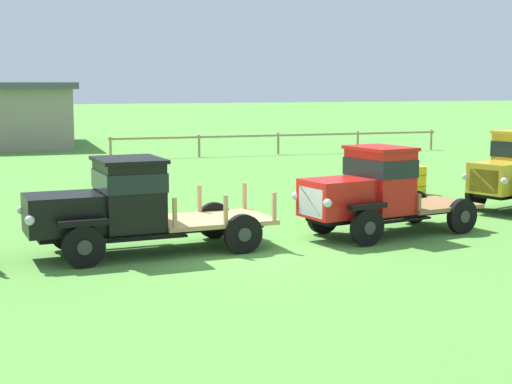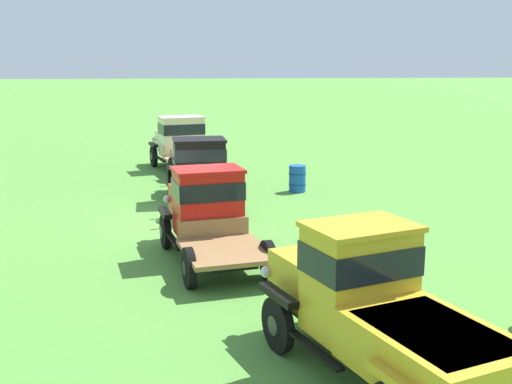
# 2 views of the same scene
# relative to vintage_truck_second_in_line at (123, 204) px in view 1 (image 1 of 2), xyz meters

# --- Properties ---
(ground_plane) EXTENTS (240.00, 240.00, 0.00)m
(ground_plane) POSITION_rel_vintage_truck_second_in_line_xyz_m (2.66, -0.63, -1.10)
(ground_plane) COLOR #518E38
(paddock_fence) EXTENTS (17.77, 0.50, 1.11)m
(paddock_fence) POSITION_rel_vintage_truck_second_in_line_xyz_m (11.28, 21.24, -0.27)
(paddock_fence) COLOR #997F60
(paddock_fence) RESTS_ON ground
(vintage_truck_second_in_line) EXTENTS (5.55, 2.39, 2.09)m
(vintage_truck_second_in_line) POSITION_rel_vintage_truck_second_in_line_xyz_m (0.00, 0.00, 0.00)
(vintage_truck_second_in_line) COLOR black
(vintage_truck_second_in_line) RESTS_ON ground
(vintage_truck_midrow_center) EXTENTS (4.97, 2.70, 2.17)m
(vintage_truck_midrow_center) POSITION_rel_vintage_truck_second_in_line_xyz_m (6.04, 0.18, 0.02)
(vintage_truck_midrow_center) COLOR black
(vintage_truck_midrow_center) RESTS_ON ground
(oil_drum_beside_row) EXTENTS (0.62, 0.62, 0.95)m
(oil_drum_beside_row) POSITION_rel_vintage_truck_second_in_line_xyz_m (-1.09, 3.45, -0.63)
(oil_drum_beside_row) COLOR #1951B2
(oil_drum_beside_row) RESTS_ON ground
(oil_drum_near_fence) EXTENTS (0.61, 0.61, 0.94)m
(oil_drum_near_fence) POSITION_rel_vintage_truck_second_in_line_xyz_m (10.68, 6.23, -0.64)
(oil_drum_near_fence) COLOR gold
(oil_drum_near_fence) RESTS_ON ground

